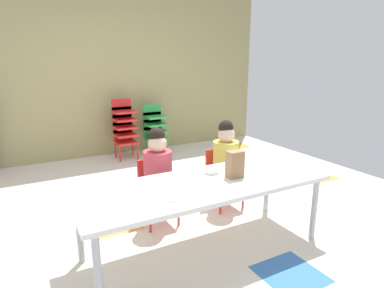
{
  "coord_description": "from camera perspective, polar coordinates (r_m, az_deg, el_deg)",
  "views": [
    {
      "loc": [
        -1.16,
        -2.8,
        1.5
      ],
      "look_at": [
        0.09,
        -0.52,
        0.83
      ],
      "focal_mm": 30.53,
      "sensor_mm": 36.0,
      "label": 1
    }
  ],
  "objects": [
    {
      "name": "ground_plane",
      "position": [
        3.39,
        -5.7,
        -12.12
      ],
      "size": [
        5.86,
        4.85,
        0.02
      ],
      "color": "silver"
    },
    {
      "name": "back_wall",
      "position": [
        5.36,
        -16.62,
        12.66
      ],
      "size": [
        5.86,
        0.1,
        2.77
      ],
      "primitive_type": "cube",
      "color": "tan",
      "rests_on": "ground_plane"
    },
    {
      "name": "donut_powdered_on_plate",
      "position": [
        2.73,
        3.44,
        -4.74
      ],
      "size": [
        0.12,
        0.12,
        0.04
      ],
      "primitive_type": "torus",
      "color": "white",
      "rests_on": "craft_table"
    },
    {
      "name": "craft_table",
      "position": [
        2.57,
        2.21,
        -7.7
      ],
      "size": [
        1.98,
        0.72,
        0.58
      ],
      "color": "white",
      "rests_on": "ground_plane"
    },
    {
      "name": "kid_chair_red_stack",
      "position": [
        5.15,
        -11.72,
        3.15
      ],
      "size": [
        0.32,
        0.3,
        0.92
      ],
      "color": "red",
      "rests_on": "ground_plane"
    },
    {
      "name": "kid_chair_green_stack",
      "position": [
        5.33,
        -6.53,
        3.07
      ],
      "size": [
        0.32,
        0.3,
        0.8
      ],
      "color": "green",
      "rests_on": "ground_plane"
    },
    {
      "name": "paper_bag_brown",
      "position": [
        2.65,
        7.5,
        -3.53
      ],
      "size": [
        0.13,
        0.09,
        0.22
      ],
      "primitive_type": "cube",
      "color": "#9E754C",
      "rests_on": "craft_table"
    },
    {
      "name": "paper_plate_center_table",
      "position": [
        2.29,
        -2.97,
        -9.22
      ],
      "size": [
        0.18,
        0.18,
        0.01
      ],
      "primitive_type": "cylinder",
      "color": "white",
      "rests_on": "craft_table"
    },
    {
      "name": "seated_child_middle_seat",
      "position": [
        3.33,
        5.84,
        -2.11
      ],
      "size": [
        0.32,
        0.32,
        0.92
      ],
      "color": "red",
      "rests_on": "ground_plane"
    },
    {
      "name": "seated_child_near_camera",
      "position": [
        2.99,
        -6.04,
        -4.06
      ],
      "size": [
        0.32,
        0.31,
        0.92
      ],
      "color": "red",
      "rests_on": "ground_plane"
    },
    {
      "name": "paper_plate_near_edge",
      "position": [
        2.73,
        3.43,
        -5.2
      ],
      "size": [
        0.18,
        0.18,
        0.01
      ],
      "primitive_type": "cylinder",
      "color": "white",
      "rests_on": "craft_table"
    }
  ]
}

